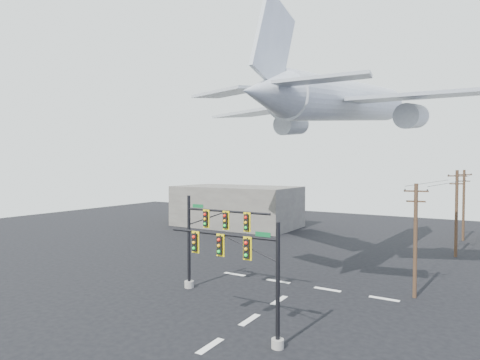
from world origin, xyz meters
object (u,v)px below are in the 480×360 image
Objects in this scene: utility_pole_a at (415,238)px; utility_pole_c at (464,204)px; signal_mast_near at (247,272)px; airliner at (347,102)px; signal_mast_far at (207,238)px; utility_pole_b at (456,212)px.

utility_pole_c reaches higher than utility_pole_a.
airliner is at bearing 89.01° from signal_mast_near.
signal_mast_near is at bearing -175.55° from airliner.
signal_mast_far is 0.23× the size of airliner.
utility_pole_a is 13.02m from airliner.
airliner is (6.84, 11.03, 10.65)m from signal_mast_far.
utility_pole_c is (15.00, 32.01, 0.59)m from signal_mast_far.
signal_mast_far is (-6.55, 5.56, 0.31)m from signal_mast_near.
utility_pole_c is (8.44, 37.57, 0.91)m from signal_mast_near.
utility_pole_a is at bearing -122.31° from airliner.
signal_mast_far is at bearing -163.71° from utility_pole_a.
airliner is (-6.15, 4.76, 10.44)m from utility_pole_a.
signal_mast_far reaches higher than signal_mast_near.
airliner is at bearing 132.78° from utility_pole_a.
utility_pole_a is (6.44, 11.83, 0.52)m from signal_mast_near.
signal_mast_far is at bearing 139.71° from signal_mast_near.
utility_pole_b is at bearing 73.33° from signal_mast_near.
signal_mast_near is 0.22× the size of airliner.
signal_mast_near is at bearing -125.13° from utility_pole_c.
signal_mast_near is 0.81× the size of utility_pole_c.
utility_pole_a is (12.99, 6.27, 0.20)m from signal_mast_far.
utility_pole_a is 15.55m from utility_pole_b.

